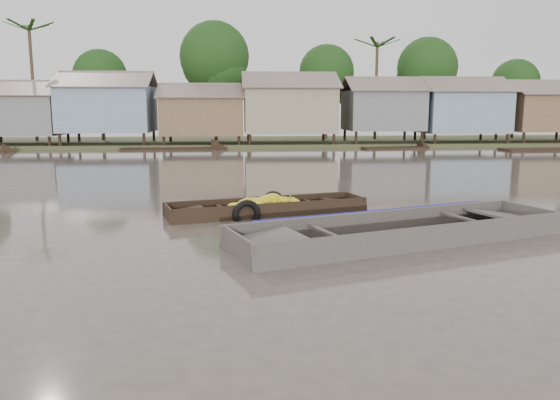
{
  "coord_description": "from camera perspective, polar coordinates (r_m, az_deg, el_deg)",
  "views": [
    {
      "loc": [
        -1.42,
        -10.9,
        2.84
      ],
      "look_at": [
        -0.46,
        1.01,
        0.8
      ],
      "focal_mm": 35.0,
      "sensor_mm": 36.0,
      "label": 1
    }
  ],
  "objects": [
    {
      "name": "viewer_boat",
      "position": [
        12.15,
        12.64,
        -3.76
      ],
      "size": [
        7.87,
        4.39,
        0.62
      ],
      "rotation": [
        0.0,
        0.0,
        0.33
      ],
      "color": "#3E3834",
      "rests_on": "ground"
    },
    {
      "name": "riverbank",
      "position": [
        43.0,
        1.35,
        9.98
      ],
      "size": [
        120.0,
        12.47,
        10.22
      ],
      "color": "#384723",
      "rests_on": "ground"
    },
    {
      "name": "distant_boats",
      "position": [
        35.87,
        13.49,
        4.79
      ],
      "size": [
        48.91,
        14.61,
        0.35
      ],
      "color": "black",
      "rests_on": "ground"
    },
    {
      "name": "ground",
      "position": [
        11.35,
        2.72,
        -4.81
      ],
      "size": [
        120.0,
        120.0,
        0.0
      ],
      "primitive_type": "plane",
      "color": "#4A4138",
      "rests_on": "ground"
    },
    {
      "name": "banana_boat",
      "position": [
        14.71,
        -1.61,
        -0.89
      ],
      "size": [
        5.58,
        2.69,
        0.78
      ],
      "rotation": [
        0.0,
        0.0,
        0.27
      ],
      "color": "black",
      "rests_on": "ground"
    }
  ]
}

